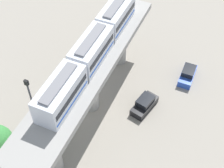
{
  "coord_description": "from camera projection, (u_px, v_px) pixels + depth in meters",
  "views": [
    {
      "loc": [
        12.73,
        -22.38,
        33.32
      ],
      "look_at": [
        2.5,
        0.93,
        4.6
      ],
      "focal_mm": 51.03,
      "sensor_mm": 36.0,
      "label": 1
    }
  ],
  "objects": [
    {
      "name": "ground_plane",
      "position": [
        92.0,
        106.0,
        41.92
      ],
      "size": [
        120.0,
        120.0,
        0.0
      ],
      "primitive_type": "plane",
      "color": "gray"
    },
    {
      "name": "viaduct",
      "position": [
        90.0,
        76.0,
        37.58
      ],
      "size": [
        5.2,
        28.85,
        7.67
      ],
      "color": "#999691",
      "rests_on": "ground"
    },
    {
      "name": "train",
      "position": [
        92.0,
        50.0,
        35.6
      ],
      "size": [
        2.64,
        20.5,
        3.24
      ],
      "color": "silver",
      "rests_on": "viaduct"
    },
    {
      "name": "parked_car_blue",
      "position": [
        188.0,
        74.0,
        44.74
      ],
      "size": [
        1.83,
        4.21,
        1.76
      ],
      "rotation": [
        0.0,
        0.0,
        0.01
      ],
      "color": "#284CB7",
      "rests_on": "ground"
    },
    {
      "name": "parked_car_black",
      "position": [
        145.0,
        104.0,
        41.2
      ],
      "size": [
        2.72,
        4.5,
        1.76
      ],
      "rotation": [
        0.0,
        0.0,
        -0.23
      ],
      "color": "black",
      "rests_on": "ground"
    },
    {
      "name": "signal_post",
      "position": [
        34.0,
        109.0,
        34.55
      ],
      "size": [
        0.44,
        0.28,
        10.27
      ],
      "color": "#4C4C51",
      "rests_on": "ground"
    }
  ]
}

